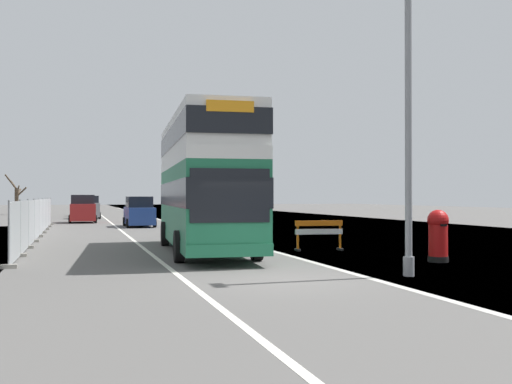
# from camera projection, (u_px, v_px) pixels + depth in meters

# --- Properties ---
(ground) EXTENTS (140.00, 280.00, 0.10)m
(ground) POSITION_uv_depth(u_px,v_px,m) (295.00, 280.00, 14.96)
(ground) COLOR #565451
(double_decker_bus) EXTENTS (3.31, 11.33, 4.89)m
(double_decker_bus) POSITION_uv_depth(u_px,v_px,m) (204.00, 182.00, 22.12)
(double_decker_bus) COLOR #1E6B47
(double_decker_bus) RESTS_ON ground
(lamppost_foreground) EXTENTS (0.29, 0.70, 7.86)m
(lamppost_foreground) POSITION_uv_depth(u_px,v_px,m) (408.00, 132.00, 15.37)
(lamppost_foreground) COLOR gray
(lamppost_foreground) RESTS_ON ground
(red_pillar_postbox) EXTENTS (0.66, 0.66, 1.63)m
(red_pillar_postbox) POSITION_uv_depth(u_px,v_px,m) (438.00, 233.00, 18.68)
(red_pillar_postbox) COLOR black
(red_pillar_postbox) RESTS_ON ground
(roadworks_barrier) EXTENTS (1.85, 0.61, 1.14)m
(roadworks_barrier) POSITION_uv_depth(u_px,v_px,m) (319.00, 231.00, 22.58)
(roadworks_barrier) COLOR orange
(roadworks_barrier) RESTS_ON ground
(construction_site_fence) EXTENTS (0.44, 27.40, 1.95)m
(construction_site_fence) POSITION_uv_depth(u_px,v_px,m) (39.00, 219.00, 29.98)
(construction_site_fence) COLOR #A8AAAD
(construction_site_fence) RESTS_ON ground
(car_oncoming_near) EXTENTS (1.95, 4.55, 2.05)m
(car_oncoming_near) POSITION_uv_depth(u_px,v_px,m) (139.00, 212.00, 40.53)
(car_oncoming_near) COLOR navy
(car_oncoming_near) RESTS_ON ground
(car_receding_mid) EXTENTS (2.09, 3.85, 2.17)m
(car_receding_mid) POSITION_uv_depth(u_px,v_px,m) (83.00, 210.00, 46.74)
(car_receding_mid) COLOR maroon
(car_receding_mid) RESTS_ON ground
(car_receding_far) EXTENTS (2.09, 4.21, 2.11)m
(car_receding_far) POSITION_uv_depth(u_px,v_px,m) (89.00, 208.00, 55.25)
(car_receding_far) COLOR gray
(car_receding_far) RESTS_ON ground
(car_far_side) EXTENTS (2.10, 3.89, 2.11)m
(car_far_side) POSITION_uv_depth(u_px,v_px,m) (87.00, 207.00, 62.94)
(car_far_side) COLOR slate
(car_far_side) RESTS_ON ground
(bare_tree_far_verge_far) EXTENTS (2.36, 2.58, 4.55)m
(bare_tree_far_verge_far) POSITION_uv_depth(u_px,v_px,m) (16.00, 197.00, 68.06)
(bare_tree_far_verge_far) COLOR #4C3D2D
(bare_tree_far_verge_far) RESTS_ON ground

